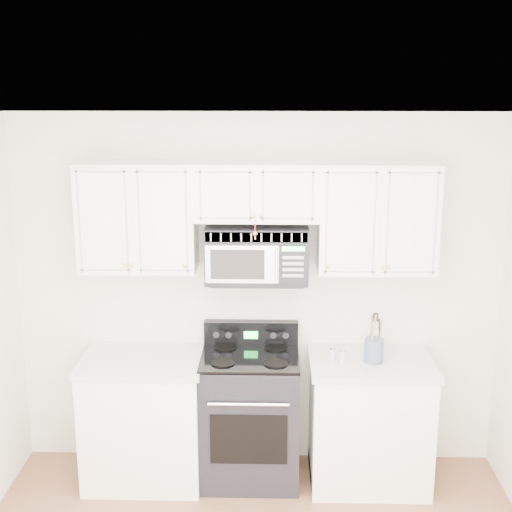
{
  "coord_description": "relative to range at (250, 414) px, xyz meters",
  "views": [
    {
      "loc": [
        0.11,
        -3.2,
        2.83
      ],
      "look_at": [
        0.0,
        1.3,
        1.69
      ],
      "focal_mm": 50.0,
      "sensor_mm": 36.0,
      "label": 1
    }
  ],
  "objects": [
    {
      "name": "shaker_salt",
      "position": [
        0.57,
        -0.02,
        0.48
      ],
      "size": [
        0.04,
        0.04,
        0.09
      ],
      "color": "silver",
      "rests_on": "base_cabinet_right"
    },
    {
      "name": "shaker_pepper",
      "position": [
        0.64,
        -0.08,
        0.49
      ],
      "size": [
        0.04,
        0.04,
        0.1
      ],
      "color": "silver",
      "rests_on": "base_cabinet_right"
    },
    {
      "name": "range",
      "position": [
        0.0,
        0.0,
        0.0
      ],
      "size": [
        0.69,
        0.63,
        1.1
      ],
      "color": "black",
      "rests_on": "ground"
    },
    {
      "name": "utensil_crock",
      "position": [
        0.85,
        -0.06,
        0.53
      ],
      "size": [
        0.13,
        0.13,
        0.35
      ],
      "color": "#405B73",
      "rests_on": "base_cabinet_right"
    },
    {
      "name": "base_cabinet_left",
      "position": [
        -0.75,
        -0.02,
        -0.06
      ],
      "size": [
        0.86,
        0.65,
        0.92
      ],
      "color": "white",
      "rests_on": "ground"
    },
    {
      "name": "upper_cabinets",
      "position": [
        0.05,
        0.12,
        1.45
      ],
      "size": [
        2.44,
        0.37,
        0.75
      ],
      "color": "white",
      "rests_on": "ground"
    },
    {
      "name": "base_cabinet_right",
      "position": [
        0.85,
        -0.02,
        -0.06
      ],
      "size": [
        0.86,
        0.65,
        0.92
      ],
      "color": "white",
      "rests_on": "ground"
    },
    {
      "name": "room",
      "position": [
        0.05,
        -1.46,
        0.82
      ],
      "size": [
        3.51,
        3.51,
        2.61
      ],
      "color": "brown",
      "rests_on": "ground"
    },
    {
      "name": "microwave",
      "position": [
        0.05,
        0.11,
        1.16
      ],
      "size": [
        0.7,
        0.4,
        0.39
      ],
      "color": "black",
      "rests_on": "ground"
    }
  ]
}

